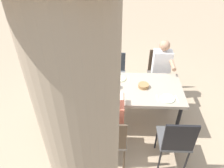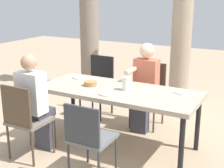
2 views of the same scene
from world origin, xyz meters
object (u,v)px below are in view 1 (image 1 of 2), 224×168
diner_woman_green (112,120)px  plate_2 (69,96)px  bread_basket (144,86)px  diner_man_white (162,71)px  chair_mid_south (115,72)px  plate_0 (167,98)px  dining_table (119,90)px  chair_west_north (176,140)px  plate_1 (120,78)px  chair_mid_north (111,138)px  chair_west_south (159,71)px  water_pitcher (113,84)px

diner_woman_green → plate_2: (0.68, -0.40, 0.09)m
bread_basket → diner_man_white: bearing=-122.2°
chair_mid_south → diner_woman_green: 1.52m
plate_0 → dining_table: bearing=-19.0°
chair_mid_south → diner_woman_green: diner_woman_green is taller
chair_west_north → plate_2: (1.57, -0.60, 0.23)m
chair_mid_south → bread_basket: chair_mid_south is taller
diner_man_white → plate_1: diner_man_white is taller
chair_mid_north → plate_1: 1.12m
chair_west_south → plate_0: (0.05, 1.11, 0.24)m
diner_woman_green → water_pitcher: size_ratio=7.46×
chair_west_north → plate_0: 0.65m
chair_mid_north → diner_woman_green: diner_woman_green is taller
chair_mid_north → diner_man_white: 1.76m
chair_mid_north → plate_0: size_ratio=4.07×
chair_mid_north → plate_0: 1.06m
plate_0 → water_pitcher: 0.88m
chair_west_north → chair_mid_north: 0.89m
plate_1 → water_pitcher: bearing=65.1°
plate_0 → chair_west_north: bearing=95.1°
diner_woman_green → plate_2: diner_woman_green is taller
chair_west_south → bread_basket: (0.40, 0.84, 0.26)m
diner_woman_green → chair_west_south: bearing=-120.4°
dining_table → diner_woman_green: bearing=82.3°
plate_2 → chair_mid_north: bearing=138.5°
diner_man_white → plate_0: size_ratio=5.50×
chair_west_south → plate_2: chair_west_south is taller
chair_mid_south → diner_man_white: size_ratio=0.68×
chair_mid_north → chair_mid_south: chair_mid_north is taller
chair_mid_north → bread_basket: size_ratio=5.55×
plate_0 → bread_basket: bearing=-38.9°
dining_table → plate_1: (-0.02, -0.24, 0.07)m
dining_table → chair_west_north: 1.18m
plate_1 → bread_basket: bearing=150.6°
chair_west_north → plate_2: bearing=-21.0°
chair_west_south → chair_mid_north: chair_west_south is taller
dining_table → water_pitcher: (0.11, 0.03, 0.14)m
diner_woman_green → plate_0: 0.93m
chair_mid_south → plate_0: chair_mid_south is taller
chair_west_south → plate_2: (1.57, 1.11, 0.24)m
chair_mid_south → plate_0: 1.41m
dining_table → water_pitcher: 0.18m
plate_0 → water_pitcher: (0.85, -0.23, 0.07)m
plate_2 → water_pitcher: 0.71m
chair_west_south → bread_basket: bearing=64.7°
plate_0 → water_pitcher: water_pitcher is taller
chair_mid_north → plate_1: bearing=-95.6°
plate_1 → water_pitcher: size_ratio=1.22×
dining_table → plate_1: bearing=-94.0°
plate_1 → plate_2: same height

